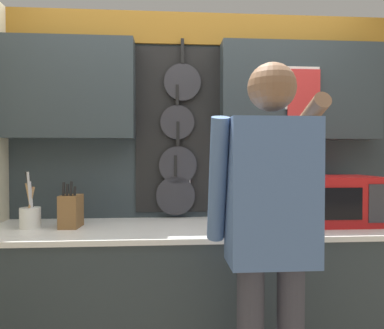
% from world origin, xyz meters
% --- Properties ---
extents(base_cabinet_counter, '(2.57, 0.66, 0.89)m').
position_xyz_m(base_cabinet_counter, '(0.00, -0.00, 0.44)').
color(base_cabinet_counter, '#2D383D').
rests_on(base_cabinet_counter, ground_plane).
extents(back_wall_unit, '(3.14, 0.23, 2.32)m').
position_xyz_m(back_wall_unit, '(0.02, 0.29, 1.43)').
color(back_wall_unit, '#2D383D').
rests_on(back_wall_unit, ground_plane).
extents(microwave, '(0.53, 0.36, 0.30)m').
position_xyz_m(microwave, '(0.85, 0.01, 1.04)').
color(microwave, red).
rests_on(microwave, base_cabinet_counter).
extents(knife_block, '(0.12, 0.16, 0.28)m').
position_xyz_m(knife_block, '(-0.79, 0.01, 0.99)').
color(knife_block, brown).
rests_on(knife_block, base_cabinet_counter).
extents(utensil_crock, '(0.12, 0.12, 0.34)m').
position_xyz_m(utensil_crock, '(-1.03, 0.01, 0.97)').
color(utensil_crock, white).
rests_on(utensil_crock, base_cabinet_counter).
extents(person, '(0.54, 0.65, 1.72)m').
position_xyz_m(person, '(0.25, -0.62, 1.03)').
color(person, '#383842').
rests_on(person, ground_plane).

